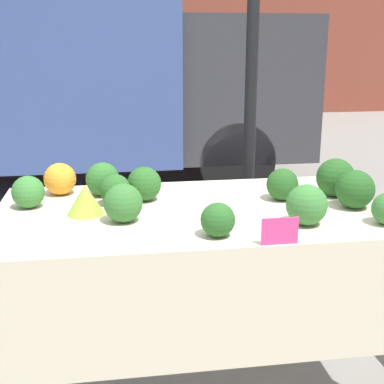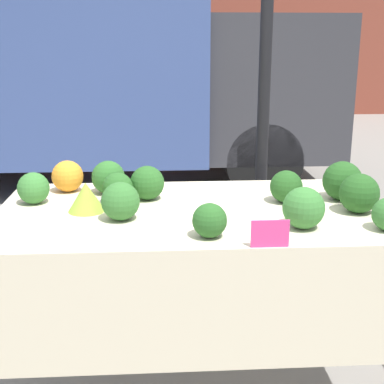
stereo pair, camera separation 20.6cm
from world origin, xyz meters
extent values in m
plane|color=gray|center=(0.00, 0.00, 0.00)|extent=(40.00, 40.00, 0.00)
cube|color=brown|center=(0.00, 9.81, 2.40)|extent=(16.00, 0.60, 4.80)
cylinder|color=black|center=(0.46, 0.75, 1.36)|extent=(0.07, 0.07, 2.72)
cube|color=#384C84|center=(-1.47, 3.95, 1.39)|extent=(3.65, 2.20, 2.07)
cube|color=#333338|center=(1.08, 3.95, 1.10)|extent=(1.46, 2.02, 1.49)
cylinder|color=black|center=(0.94, 3.05, 0.40)|extent=(0.80, 0.22, 0.80)
cylinder|color=black|center=(0.94, 4.85, 0.40)|extent=(0.80, 0.22, 0.80)
cube|color=beige|center=(0.00, 0.00, 0.85)|extent=(1.75, 0.98, 0.03)
cube|color=beige|center=(0.00, -0.48, 0.60)|extent=(1.75, 0.01, 0.48)
cylinder|color=black|center=(-0.81, 0.43, 0.42)|extent=(0.05, 0.05, 0.83)
cylinder|color=black|center=(0.81, 0.43, 0.42)|extent=(0.05, 0.05, 0.83)
sphere|color=orange|center=(-0.60, 0.33, 0.94)|extent=(0.16, 0.16, 0.16)
cone|color=#93B238|center=(-0.47, 0.00, 0.93)|extent=(0.16, 0.16, 0.13)
sphere|color=#23511E|center=(0.73, -0.09, 0.95)|extent=(0.17, 0.17, 0.17)
sphere|color=#23511E|center=(0.44, 0.08, 0.94)|extent=(0.15, 0.15, 0.15)
sphere|color=#285B23|center=(0.05, -0.36, 0.93)|extent=(0.14, 0.14, 0.14)
sphere|color=#285B23|center=(-0.34, 0.12, 0.94)|extent=(0.14, 0.14, 0.14)
sphere|color=#387533|center=(-0.73, 0.13, 0.94)|extent=(0.15, 0.15, 0.15)
sphere|color=#23511E|center=(0.72, 0.10, 0.96)|extent=(0.19, 0.19, 0.19)
sphere|color=#387533|center=(0.43, -0.28, 0.95)|extent=(0.17, 0.17, 0.17)
sphere|color=#285B23|center=(-0.20, 0.17, 0.95)|extent=(0.16, 0.16, 0.16)
sphere|color=#336B2D|center=(-0.31, -0.13, 0.95)|extent=(0.16, 0.16, 0.16)
sphere|color=#2D6628|center=(-0.40, 0.29, 0.95)|extent=(0.16, 0.16, 0.16)
cube|color=#E53D84|center=(0.26, -0.48, 0.92)|extent=(0.14, 0.01, 0.10)
camera|label=1|loc=(-0.35, -2.26, 1.59)|focal=50.00mm
camera|label=2|loc=(-0.14, -2.29, 1.59)|focal=50.00mm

